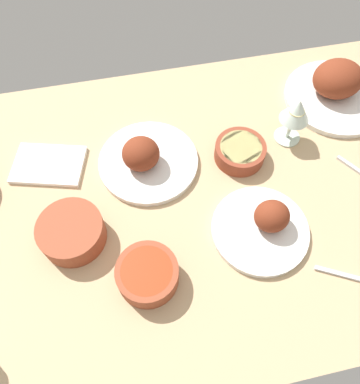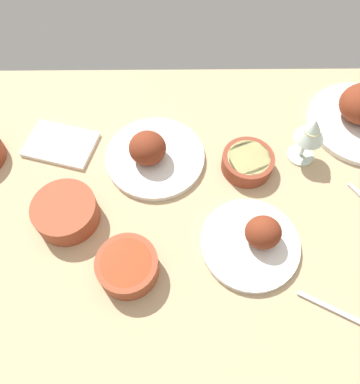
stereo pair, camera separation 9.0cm
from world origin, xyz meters
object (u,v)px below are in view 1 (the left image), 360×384
at_px(bowl_potatoes, 240,151).
at_px(folded_napkin, 49,165).
at_px(plate_center_main, 145,159).
at_px(fork_loose, 356,278).
at_px(plate_far_side, 264,225).
at_px(plate_near_viewer, 337,87).
at_px(bowl_sauce, 147,274).
at_px(wine_glass, 296,112).
at_px(bowl_pasta, 72,232).

relative_size(bowl_potatoes, folded_napkin, 0.73).
height_order(plate_center_main, fork_loose, plate_center_main).
bearing_deg(plate_far_side, plate_center_main, -45.18).
bearing_deg(fork_loose, folded_napkin, 173.64).
relative_size(plate_center_main, bowl_potatoes, 1.97).
distance_m(plate_far_side, plate_near_viewer, 0.50).
xyz_separation_m(plate_near_viewer, fork_loose, (0.17, 0.52, -0.03)).
xyz_separation_m(folded_napkin, fork_loose, (-0.65, 0.44, -0.00)).
bearing_deg(plate_center_main, bowl_sauce, 81.61).
bearing_deg(bowl_sauce, plate_near_viewer, -145.44).
relative_size(plate_center_main, folded_napkin, 1.44).
relative_size(plate_far_side, bowl_potatoes, 1.74).
distance_m(plate_center_main, folded_napkin, 0.25).
height_order(plate_far_side, plate_near_viewer, plate_near_viewer).
bearing_deg(folded_napkin, bowl_sauce, 120.29).
xyz_separation_m(wine_glass, folded_napkin, (0.64, -0.04, -0.09)).
xyz_separation_m(bowl_sauce, wine_glass, (-0.43, -0.31, 0.07)).
height_order(bowl_sauce, bowl_potatoes, bowl_sauce).
bearing_deg(plate_far_side, wine_glass, -121.41).
bearing_deg(plate_center_main, fork_loose, 135.36).
relative_size(bowl_sauce, folded_napkin, 0.75).
distance_m(plate_near_viewer, wine_glass, 0.23).
height_order(plate_center_main, bowl_potatoes, plate_center_main).
bearing_deg(plate_near_viewer, plate_center_main, 12.28).
distance_m(plate_near_viewer, folded_napkin, 0.83).
height_order(plate_near_viewer, bowl_sauce, plate_near_viewer).
height_order(plate_center_main, wine_glass, wine_glass).
relative_size(bowl_sauce, bowl_pasta, 0.90).
height_order(plate_far_side, bowl_pasta, plate_far_side).
height_order(plate_center_main, plate_far_side, plate_center_main).
xyz_separation_m(bowl_potatoes, folded_napkin, (0.49, -0.07, -0.02)).
bearing_deg(plate_near_viewer, wine_glass, 32.15).
bearing_deg(plate_center_main, bowl_potatoes, 173.73).
bearing_deg(wine_glass, folded_napkin, -3.47).
distance_m(wine_glass, folded_napkin, 0.65).
relative_size(plate_near_viewer, bowl_sauce, 2.19).
bearing_deg(folded_napkin, plate_near_viewer, -174.66).
xyz_separation_m(bowl_potatoes, fork_loose, (-0.16, 0.37, -0.02)).
relative_size(bowl_pasta, fork_loose, 0.84).
bearing_deg(wine_glass, fork_loose, 91.51).
xyz_separation_m(plate_center_main, folded_napkin, (0.25, -0.05, -0.02)).
height_order(plate_near_viewer, folded_napkin, plate_near_viewer).
distance_m(plate_near_viewer, fork_loose, 0.55).
height_order(plate_near_viewer, bowl_potatoes, plate_near_viewer).
bearing_deg(bowl_potatoes, plate_near_viewer, -155.36).
height_order(plate_center_main, bowl_sauce, plate_center_main).
bearing_deg(bowl_sauce, fork_loose, 167.99).
xyz_separation_m(bowl_potatoes, bowl_pasta, (0.44, 0.14, 0.01)).
xyz_separation_m(plate_far_side, bowl_potatoes, (-0.01, -0.21, 0.00)).
relative_size(plate_near_viewer, bowl_pasta, 1.97).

